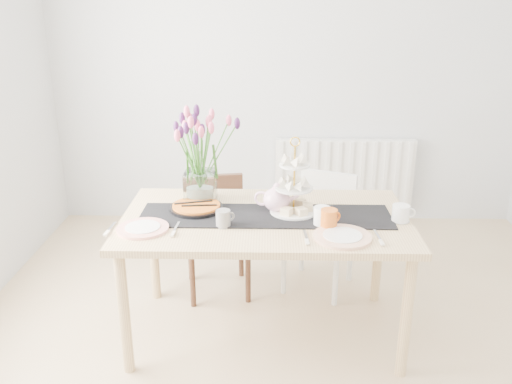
{
  "coord_description": "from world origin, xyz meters",
  "views": [
    {
      "loc": [
        -0.17,
        -2.33,
        1.91
      ],
      "look_at": [
        -0.23,
        0.41,
        0.91
      ],
      "focal_mm": 38.0,
      "sensor_mm": 36.0,
      "label": 1
    }
  ],
  "objects_px": {
    "tulip_vase": "(199,141)",
    "mug_grey": "(223,218)",
    "dining_table": "(265,229)",
    "teapot": "(277,199)",
    "tart_tin": "(196,208)",
    "mug_orange": "(329,219)",
    "plate_left": "(143,228)",
    "plate_right": "(342,237)",
    "chair_brown": "(216,226)",
    "mug_white": "(322,216)",
    "radiator": "(344,173)",
    "chair_white": "(323,223)",
    "cake_stand": "(294,194)",
    "cream_jug": "(401,213)"
  },
  "relations": [
    {
      "from": "tulip_vase",
      "to": "mug_grey",
      "type": "distance_m",
      "value": 0.53
    },
    {
      "from": "dining_table",
      "to": "teapot",
      "type": "bearing_deg",
      "value": 47.52
    },
    {
      "from": "tart_tin",
      "to": "mug_orange",
      "type": "height_order",
      "value": "mug_orange"
    },
    {
      "from": "plate_left",
      "to": "tart_tin",
      "type": "bearing_deg",
      "value": 47.63
    },
    {
      "from": "dining_table",
      "to": "mug_grey",
      "type": "distance_m",
      "value": 0.29
    },
    {
      "from": "dining_table",
      "to": "tart_tin",
      "type": "bearing_deg",
      "value": 168.71
    },
    {
      "from": "plate_right",
      "to": "chair_brown",
      "type": "bearing_deg",
      "value": 131.34
    },
    {
      "from": "mug_white",
      "to": "plate_right",
      "type": "xyz_separation_m",
      "value": [
        0.09,
        -0.16,
        -0.04
      ]
    },
    {
      "from": "teapot",
      "to": "radiator",
      "type": "bearing_deg",
      "value": 78.89
    },
    {
      "from": "chair_white",
      "to": "plate_right",
      "type": "xyz_separation_m",
      "value": [
        0.01,
        -0.89,
        0.31
      ]
    },
    {
      "from": "chair_white",
      "to": "mug_white",
      "type": "bearing_deg",
      "value": -73.65
    },
    {
      "from": "dining_table",
      "to": "tulip_vase",
      "type": "relative_size",
      "value": 2.39
    },
    {
      "from": "chair_brown",
      "to": "plate_right",
      "type": "relative_size",
      "value": 2.61
    },
    {
      "from": "teapot",
      "to": "mug_white",
      "type": "bearing_deg",
      "value": -28.59
    },
    {
      "from": "teapot",
      "to": "plate_right",
      "type": "relative_size",
      "value": 0.82
    },
    {
      "from": "cake_stand",
      "to": "plate_left",
      "type": "relative_size",
      "value": 1.43
    },
    {
      "from": "tart_tin",
      "to": "plate_right",
      "type": "height_order",
      "value": "tart_tin"
    },
    {
      "from": "mug_grey",
      "to": "mug_white",
      "type": "bearing_deg",
      "value": -32.78
    },
    {
      "from": "tulip_vase",
      "to": "tart_tin",
      "type": "distance_m",
      "value": 0.39
    },
    {
      "from": "chair_brown",
      "to": "chair_white",
      "type": "height_order",
      "value": "chair_white"
    },
    {
      "from": "dining_table",
      "to": "chair_brown",
      "type": "bearing_deg",
      "value": 121.19
    },
    {
      "from": "radiator",
      "to": "teapot",
      "type": "distance_m",
      "value": 1.81
    },
    {
      "from": "chair_white",
      "to": "tulip_vase",
      "type": "xyz_separation_m",
      "value": [
        -0.78,
        -0.37,
        0.67
      ]
    },
    {
      "from": "radiator",
      "to": "cake_stand",
      "type": "distance_m",
      "value": 1.8
    },
    {
      "from": "mug_orange",
      "to": "tulip_vase",
      "type": "bearing_deg",
      "value": 117.18
    },
    {
      "from": "radiator",
      "to": "mug_orange",
      "type": "distance_m",
      "value": 1.95
    },
    {
      "from": "tulip_vase",
      "to": "cream_jug",
      "type": "height_order",
      "value": "tulip_vase"
    },
    {
      "from": "mug_white",
      "to": "chair_white",
      "type": "bearing_deg",
      "value": 112.31
    },
    {
      "from": "mug_white",
      "to": "radiator",
      "type": "bearing_deg",
      "value": 107.51
    },
    {
      "from": "chair_white",
      "to": "tart_tin",
      "type": "xyz_separation_m",
      "value": [
        -0.78,
        -0.53,
        0.32
      ]
    },
    {
      "from": "mug_white",
      "to": "teapot",
      "type": "bearing_deg",
      "value": 171.18
    },
    {
      "from": "radiator",
      "to": "tulip_vase",
      "type": "xyz_separation_m",
      "value": [
        -1.07,
        -1.49,
        0.67
      ]
    },
    {
      "from": "chair_brown",
      "to": "tart_tin",
      "type": "xyz_separation_m",
      "value": [
        -0.06,
        -0.47,
        0.32
      ]
    },
    {
      "from": "tulip_vase",
      "to": "teapot",
      "type": "xyz_separation_m",
      "value": [
        0.45,
        -0.17,
        -0.29
      ]
    },
    {
      "from": "radiator",
      "to": "chair_white",
      "type": "relative_size",
      "value": 1.53
    },
    {
      "from": "mug_grey",
      "to": "plate_right",
      "type": "xyz_separation_m",
      "value": [
        0.62,
        -0.13,
        -0.04
      ]
    },
    {
      "from": "chair_white",
      "to": "mug_grey",
      "type": "relative_size",
      "value": 8.48
    },
    {
      "from": "chair_white",
      "to": "plate_left",
      "type": "bearing_deg",
      "value": -119.02
    },
    {
      "from": "teapot",
      "to": "chair_white",
      "type": "bearing_deg",
      "value": 68.29
    },
    {
      "from": "chair_white",
      "to": "cream_jug",
      "type": "bearing_deg",
      "value": -39.41
    },
    {
      "from": "tulip_vase",
      "to": "plate_right",
      "type": "bearing_deg",
      "value": -33.41
    },
    {
      "from": "dining_table",
      "to": "teapot",
      "type": "relative_size",
      "value": 6.53
    },
    {
      "from": "tulip_vase",
      "to": "teapot",
      "type": "bearing_deg",
      "value": -20.76
    },
    {
      "from": "cream_jug",
      "to": "chair_white",
      "type": "bearing_deg",
      "value": 118.59
    },
    {
      "from": "chair_white",
      "to": "dining_table",
      "type": "bearing_deg",
      "value": -99.37
    },
    {
      "from": "dining_table",
      "to": "cream_jug",
      "type": "distance_m",
      "value": 0.75
    },
    {
      "from": "chair_brown",
      "to": "teapot",
      "type": "distance_m",
      "value": 0.73
    },
    {
      "from": "tulip_vase",
      "to": "mug_orange",
      "type": "height_order",
      "value": "tulip_vase"
    },
    {
      "from": "dining_table",
      "to": "cream_jug",
      "type": "height_order",
      "value": "cream_jug"
    },
    {
      "from": "tart_tin",
      "to": "plate_right",
      "type": "xyz_separation_m",
      "value": [
        0.79,
        -0.36,
        -0.01
      ]
    }
  ]
}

